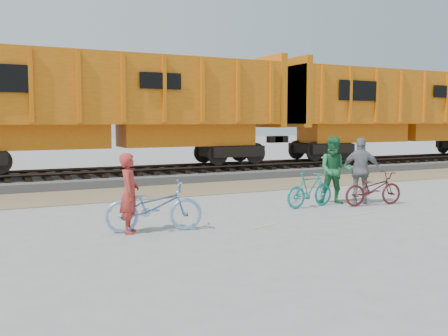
{
  "coord_description": "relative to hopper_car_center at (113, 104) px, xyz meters",
  "views": [
    {
      "loc": [
        -6.69,
        -10.28,
        2.34
      ],
      "look_at": [
        -0.88,
        1.5,
        1.12
      ],
      "focal_mm": 40.0,
      "sensor_mm": 36.0,
      "label": 1
    }
  ],
  "objects": [
    {
      "name": "hopper_car_center",
      "position": [
        0.0,
        0.0,
        0.0
      ],
      "size": [
        14.0,
        3.13,
        4.65
      ],
      "color": "black",
      "rests_on": "track"
    },
    {
      "name": "ground",
      "position": [
        1.96,
        -9.0,
        -3.01
      ],
      "size": [
        120.0,
        120.0,
        0.0
      ],
      "primitive_type": "plane",
      "color": "#9E9E99",
      "rests_on": "ground"
    },
    {
      "name": "track",
      "position": [
        1.96,
        0.0,
        -2.53
      ],
      "size": [
        120.0,
        2.6,
        0.24
      ],
      "color": "black",
      "rests_on": "ballast_bed"
    },
    {
      "name": "ballast_bed",
      "position": [
        1.96,
        0.0,
        -2.86
      ],
      "size": [
        120.0,
        4.0,
        0.3
      ],
      "primitive_type": "cube",
      "color": "slate",
      "rests_on": "ground"
    },
    {
      "name": "bicycle_blue",
      "position": [
        -1.42,
        -9.2,
        -2.47
      ],
      "size": [
        2.16,
        1.18,
        1.08
      ],
      "primitive_type": "imported",
      "rotation": [
        0.0,
        0.0,
        1.33
      ],
      "color": "#72A0D3",
      "rests_on": "ground"
    },
    {
      "name": "bicycle_maroon",
      "position": [
        5.14,
        -8.73,
        -2.54
      ],
      "size": [
        1.86,
        0.84,
        0.94
      ],
      "primitive_type": "imported",
      "rotation": [
        0.0,
        0.0,
        1.45
      ],
      "color": "#53181C",
      "rests_on": "ground"
    },
    {
      "name": "person_woman",
      "position": [
        5.04,
        -8.33,
        -2.06
      ],
      "size": [
        1.17,
        1.04,
        1.9
      ],
      "primitive_type": "imported",
      "rotation": [
        0.0,
        0.0,
        2.5
      ],
      "color": "gray",
      "rests_on": "ground"
    },
    {
      "name": "person_man",
      "position": [
        4.37,
        -7.99,
        -2.05
      ],
      "size": [
        1.18,
        1.13,
        1.92
      ],
      "primitive_type": "imported",
      "rotation": [
        0.0,
        0.0,
        -0.61
      ],
      "color": "#236A3A",
      "rests_on": "ground"
    },
    {
      "name": "bicycle_teal",
      "position": [
        3.37,
        -8.19,
        -2.52
      ],
      "size": [
        1.64,
        0.63,
        0.96
      ],
      "primitive_type": "imported",
      "rotation": [
        0.0,
        0.0,
        1.68
      ],
      "color": "teal",
      "rests_on": "ground"
    },
    {
      "name": "person_solo",
      "position": [
        -1.92,
        -9.1,
        -2.16
      ],
      "size": [
        0.59,
        0.72,
        1.69
      ],
      "primitive_type": "imported",
      "rotation": [
        0.0,
        0.0,
        1.22
      ],
      "color": "#B02E29",
      "rests_on": "ground"
    },
    {
      "name": "gravel_strip",
      "position": [
        1.96,
        -3.5,
        -3.0
      ],
      "size": [
        120.0,
        3.0,
        0.02
      ],
      "primitive_type": "cube",
      "color": "#8E7B58",
      "rests_on": "ground"
    },
    {
      "name": "hopper_car_right",
      "position": [
        15.0,
        0.0,
        0.0
      ],
      "size": [
        14.0,
        3.13,
        4.65
      ],
      "color": "black",
      "rests_on": "track"
    }
  ]
}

